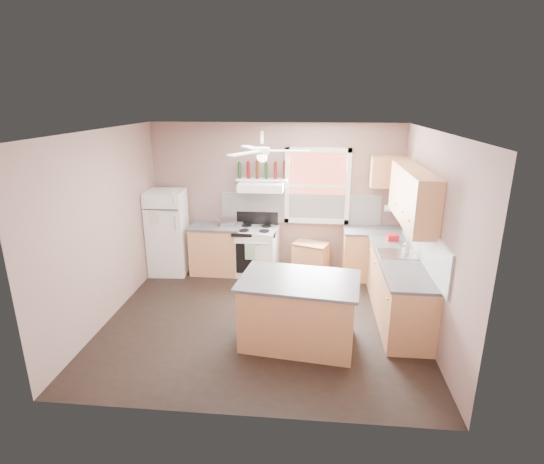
# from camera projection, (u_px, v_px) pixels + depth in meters

# --- Properties ---
(floor) EXTENTS (4.50, 4.50, 0.00)m
(floor) POSITION_uv_depth(u_px,v_px,m) (263.00, 319.00, 6.23)
(floor) COLOR black
(floor) RESTS_ON ground
(ceiling) EXTENTS (4.50, 4.50, 0.00)m
(ceiling) POSITION_uv_depth(u_px,v_px,m) (262.00, 131.00, 5.42)
(ceiling) COLOR white
(ceiling) RESTS_ON ground
(wall_back) EXTENTS (4.50, 0.05, 2.70)m
(wall_back) POSITION_uv_depth(u_px,v_px,m) (276.00, 198.00, 7.75)
(wall_back) COLOR #7E615A
(wall_back) RESTS_ON ground
(wall_right) EXTENTS (0.05, 4.00, 2.70)m
(wall_right) POSITION_uv_depth(u_px,v_px,m) (433.00, 236.00, 5.62)
(wall_right) COLOR #7E615A
(wall_right) RESTS_ON ground
(wall_left) EXTENTS (0.05, 4.00, 2.70)m
(wall_left) POSITION_uv_depth(u_px,v_px,m) (104.00, 227.00, 6.03)
(wall_left) COLOR #7E615A
(wall_left) RESTS_ON ground
(backsplash_back) EXTENTS (2.90, 0.03, 0.55)m
(backsplash_back) POSITION_uv_depth(u_px,v_px,m) (300.00, 209.00, 7.72)
(backsplash_back) COLOR white
(backsplash_back) RESTS_ON wall_back
(backsplash_right) EXTENTS (0.03, 2.60, 0.55)m
(backsplash_right) POSITION_uv_depth(u_px,v_px,m) (423.00, 241.00, 5.96)
(backsplash_right) COLOR white
(backsplash_right) RESTS_ON wall_right
(window_view) EXTENTS (1.00, 0.02, 1.20)m
(window_view) POSITION_uv_depth(u_px,v_px,m) (317.00, 186.00, 7.56)
(window_view) COLOR brown
(window_view) RESTS_ON wall_back
(window_frame) EXTENTS (1.16, 0.07, 1.36)m
(window_frame) POSITION_uv_depth(u_px,v_px,m) (317.00, 186.00, 7.53)
(window_frame) COLOR white
(window_frame) RESTS_ON wall_back
(refrigerator) EXTENTS (0.69, 0.68, 1.54)m
(refrigerator) POSITION_uv_depth(u_px,v_px,m) (168.00, 232.00, 7.70)
(refrigerator) COLOR white
(refrigerator) RESTS_ON floor
(base_cabinet_left) EXTENTS (0.90, 0.60, 0.86)m
(base_cabinet_left) POSITION_uv_depth(u_px,v_px,m) (217.00, 250.00, 7.81)
(base_cabinet_left) COLOR #B77C4C
(base_cabinet_left) RESTS_ON floor
(counter_left) EXTENTS (0.92, 0.62, 0.04)m
(counter_left) POSITION_uv_depth(u_px,v_px,m) (216.00, 226.00, 7.68)
(counter_left) COLOR #474749
(counter_left) RESTS_ON base_cabinet_left
(toaster) EXTENTS (0.30, 0.19, 0.18)m
(toaster) POSITION_uv_depth(u_px,v_px,m) (228.00, 221.00, 7.60)
(toaster) COLOR silver
(toaster) RESTS_ON counter_left
(stove) EXTENTS (0.83, 0.72, 0.86)m
(stove) POSITION_uv_depth(u_px,v_px,m) (256.00, 251.00, 7.73)
(stove) COLOR white
(stove) RESTS_ON floor
(range_hood) EXTENTS (0.78, 0.50, 0.14)m
(range_hood) POSITION_uv_depth(u_px,v_px,m) (261.00, 186.00, 7.42)
(range_hood) COLOR white
(range_hood) RESTS_ON wall_back
(bottle_shelf) EXTENTS (0.90, 0.26, 0.03)m
(bottle_shelf) POSITION_uv_depth(u_px,v_px,m) (262.00, 180.00, 7.51)
(bottle_shelf) COLOR white
(bottle_shelf) RESTS_ON range_hood
(cart) EXTENTS (0.70, 0.58, 0.60)m
(cart) POSITION_uv_depth(u_px,v_px,m) (311.00, 259.00, 7.74)
(cart) COLOR #B77C4C
(cart) RESTS_ON floor
(base_cabinet_corner) EXTENTS (1.00, 0.60, 0.86)m
(base_cabinet_corner) POSITION_uv_depth(u_px,v_px,m) (372.00, 255.00, 7.55)
(base_cabinet_corner) COLOR #B77C4C
(base_cabinet_corner) RESTS_ON floor
(base_cabinet_right) EXTENTS (0.60, 2.20, 0.86)m
(base_cabinet_right) POSITION_uv_depth(u_px,v_px,m) (398.00, 289.00, 6.21)
(base_cabinet_right) COLOR #B77C4C
(base_cabinet_right) RESTS_ON floor
(counter_corner) EXTENTS (1.02, 0.62, 0.04)m
(counter_corner) POSITION_uv_depth(u_px,v_px,m) (373.00, 231.00, 7.42)
(counter_corner) COLOR #474749
(counter_corner) RESTS_ON base_cabinet_corner
(counter_right) EXTENTS (0.62, 2.22, 0.04)m
(counter_right) POSITION_uv_depth(u_px,v_px,m) (400.00, 260.00, 6.07)
(counter_right) COLOR #474749
(counter_right) RESTS_ON base_cabinet_right
(sink) EXTENTS (0.55, 0.45, 0.03)m
(sink) POSITION_uv_depth(u_px,v_px,m) (397.00, 254.00, 6.26)
(sink) COLOR silver
(sink) RESTS_ON counter_right
(faucet) EXTENTS (0.03, 0.03, 0.14)m
(faucet) POSITION_uv_depth(u_px,v_px,m) (409.00, 250.00, 6.22)
(faucet) COLOR silver
(faucet) RESTS_ON sink
(upper_cabinet_right) EXTENTS (0.33, 1.80, 0.76)m
(upper_cabinet_right) POSITION_uv_depth(u_px,v_px,m) (413.00, 196.00, 5.98)
(upper_cabinet_right) COLOR #B77C4C
(upper_cabinet_right) RESTS_ON wall_right
(upper_cabinet_corner) EXTENTS (0.60, 0.33, 0.52)m
(upper_cabinet_corner) POSITION_uv_depth(u_px,v_px,m) (389.00, 172.00, 7.22)
(upper_cabinet_corner) COLOR #B77C4C
(upper_cabinet_corner) RESTS_ON wall_back
(paper_towel) EXTENTS (0.26, 0.12, 0.12)m
(paper_towel) POSITION_uv_depth(u_px,v_px,m) (392.00, 209.00, 7.43)
(paper_towel) COLOR white
(paper_towel) RESTS_ON wall_back
(island) EXTENTS (1.53, 1.07, 0.86)m
(island) POSITION_uv_depth(u_px,v_px,m) (299.00, 312.00, 5.53)
(island) COLOR #B77C4C
(island) RESTS_ON floor
(island_top) EXTENTS (1.62, 1.17, 0.04)m
(island_top) POSITION_uv_depth(u_px,v_px,m) (299.00, 281.00, 5.40)
(island_top) COLOR #474749
(island_top) RESTS_ON island
(ceiling_fan_hub) EXTENTS (0.20, 0.20, 0.08)m
(ceiling_fan_hub) POSITION_uv_depth(u_px,v_px,m) (262.00, 151.00, 5.49)
(ceiling_fan_hub) COLOR white
(ceiling_fan_hub) RESTS_ON ceiling
(soap_bottle) EXTENTS (0.11, 0.11, 0.23)m
(soap_bottle) POSITION_uv_depth(u_px,v_px,m) (406.00, 246.00, 6.23)
(soap_bottle) COLOR silver
(soap_bottle) RESTS_ON counter_right
(red_caddy) EXTENTS (0.20, 0.15, 0.10)m
(red_caddy) POSITION_uv_depth(u_px,v_px,m) (392.00, 238.00, 6.84)
(red_caddy) COLOR #A80E17
(red_caddy) RESTS_ON counter_right
(wine_bottles) EXTENTS (0.86, 0.06, 0.31)m
(wine_bottles) POSITION_uv_depth(u_px,v_px,m) (262.00, 171.00, 7.46)
(wine_bottles) COLOR #143819
(wine_bottles) RESTS_ON bottle_shelf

